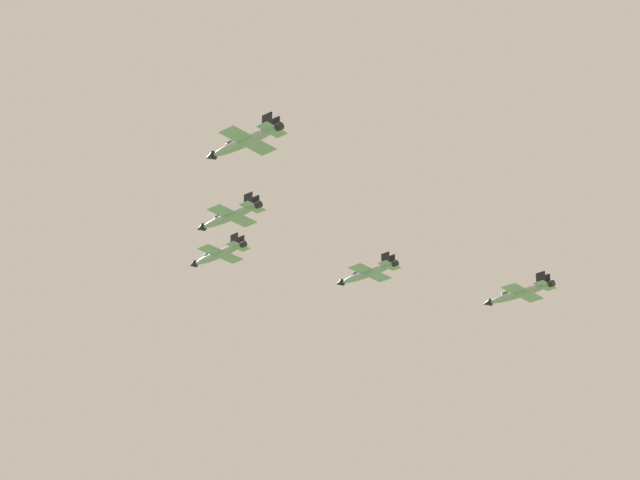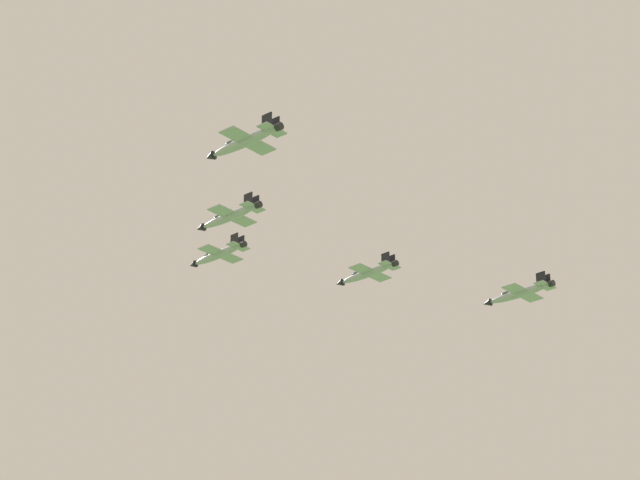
{
  "view_description": "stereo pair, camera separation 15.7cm",
  "coord_description": "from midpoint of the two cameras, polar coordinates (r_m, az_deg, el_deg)",
  "views": [
    {
      "loc": [
        -11.55,
        196.42,
        11.32
      ],
      "look_at": [
        -23.25,
        -11.45,
        108.32
      ],
      "focal_mm": 80.06,
      "sensor_mm": 36.0,
      "label": 1
    },
    {
      "loc": [
        -11.71,
        196.43,
        11.32
      ],
      "look_at": [
        -23.25,
        -11.45,
        108.32
      ],
      "focal_mm": 80.06,
      "sensor_mm": 36.0,
      "label": 2
    }
  ],
  "objects": [
    {
      "name": "jet_right_wingman",
      "position": [
        243.87,
        1.89,
        -1.33
      ],
      "size": [
        10.97,
        11.13,
        2.9
      ],
      "rotation": [
        0.0,
        0.0,
        5.49
      ],
      "color": "#9EA3A8"
    },
    {
      "name": "jet_right_outer",
      "position": [
        244.0,
        7.95,
        -2.11
      ],
      "size": [
        11.62,
        11.42,
        3.03
      ],
      "rotation": [
        0.0,
        0.0,
        5.51
      ],
      "color": "#9EA3A8"
    },
    {
      "name": "jet_lead",
      "position": [
        246.44,
        -4.11,
        -0.57
      ],
      "size": [
        11.02,
        11.27,
        2.93
      ],
      "rotation": [
        0.0,
        0.0,
        5.48
      ],
      "color": "#9EA3A8"
    },
    {
      "name": "jet_left_outer",
      "position": [
        197.88,
        -3.05,
        3.96
      ],
      "size": [
        11.74,
        11.45,
        3.05
      ],
      "rotation": [
        0.0,
        0.0,
        5.52
      ],
      "color": "#9EA3A8"
    },
    {
      "name": "jet_left_wingman",
      "position": [
        221.05,
        -3.65,
        0.96
      ],
      "size": [
        11.15,
        11.07,
        2.92
      ],
      "rotation": [
        0.0,
        0.0,
        5.5
      ],
      "color": "#9EA3A8"
    }
  ]
}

